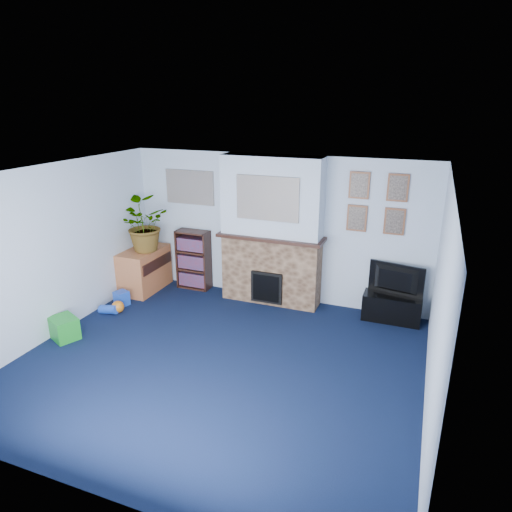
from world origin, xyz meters
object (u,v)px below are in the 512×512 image
at_px(bookshelf, 194,261).
at_px(sideboard, 145,270).
at_px(tv_stand, 392,307).
at_px(television, 395,281).

distance_m(bookshelf, sideboard, 0.88).
height_order(bookshelf, sideboard, bookshelf).
relative_size(tv_stand, bookshelf, 0.82).
distance_m(television, sideboard, 4.21).
xyz_separation_m(bookshelf, sideboard, (-0.77, -0.39, -0.15)).
bearing_deg(sideboard, tv_stand, 4.31).
distance_m(television, bookshelf, 3.42).
height_order(tv_stand, sideboard, sideboard).
relative_size(television, bookshelf, 0.79).
distance_m(tv_stand, sideboard, 4.20).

